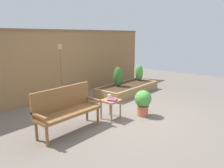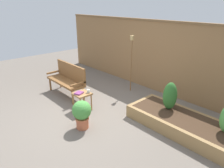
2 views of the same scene
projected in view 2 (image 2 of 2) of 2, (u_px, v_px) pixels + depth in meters
ground_plane at (87, 116)px, 5.06m from camera, size 14.00×14.00×0.00m
fence_back at (154, 56)px, 6.29m from camera, size 8.40×0.14×2.16m
garden_bench at (68, 77)px, 6.08m from camera, size 1.44×0.48×0.94m
side_table at (82, 96)px, 5.20m from camera, size 0.40×0.40×0.48m
cup_on_table at (88, 91)px, 5.17m from camera, size 0.12×0.08×0.09m
book_on_table at (79, 93)px, 5.14m from camera, size 0.23×0.25×0.03m
potted_boxwood at (82, 113)px, 4.44m from camera, size 0.42×0.42×0.66m
raised_planter_bed at (182, 123)px, 4.48m from camera, size 2.40×1.00×0.30m
shrub_near_bench at (170, 96)px, 4.66m from camera, size 0.31×0.31×0.66m
tiki_torch at (132, 54)px, 6.10m from camera, size 0.10×0.10×1.73m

